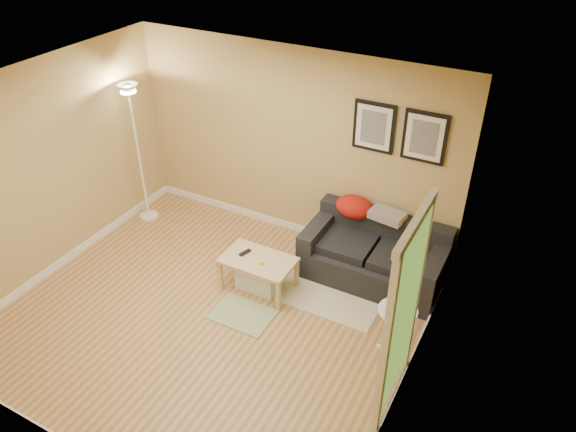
{
  "coord_description": "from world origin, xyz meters",
  "views": [
    {
      "loc": [
        2.96,
        -3.67,
        4.41
      ],
      "look_at": [
        0.55,
        0.85,
        1.05
      ],
      "focal_mm": 34.11,
      "sensor_mm": 36.0,
      "label": 1
    }
  ],
  "objects_px": {
    "sofa": "(374,253)",
    "side_table": "(395,332)",
    "storage_bin": "(260,276)",
    "floor_lamp": "(139,158)",
    "book_stack": "(398,306)",
    "coffee_table": "(259,273)"
  },
  "relations": [
    {
      "from": "coffee_table",
      "to": "side_table",
      "type": "distance_m",
      "value": 1.81
    },
    {
      "from": "side_table",
      "to": "floor_lamp",
      "type": "bearing_deg",
      "value": 168.17
    },
    {
      "from": "storage_bin",
      "to": "book_stack",
      "type": "relative_size",
      "value": 2.21
    },
    {
      "from": "storage_bin",
      "to": "floor_lamp",
      "type": "xyz_separation_m",
      "value": [
        -2.23,
        0.57,
        0.79
      ]
    },
    {
      "from": "coffee_table",
      "to": "storage_bin",
      "type": "xyz_separation_m",
      "value": [
        -0.0,
        0.03,
        -0.05
      ]
    },
    {
      "from": "storage_bin",
      "to": "floor_lamp",
      "type": "relative_size",
      "value": 0.26
    },
    {
      "from": "book_stack",
      "to": "side_table",
      "type": "bearing_deg",
      "value": -49.24
    },
    {
      "from": "floor_lamp",
      "to": "coffee_table",
      "type": "bearing_deg",
      "value": -14.95
    },
    {
      "from": "book_stack",
      "to": "floor_lamp",
      "type": "height_order",
      "value": "floor_lamp"
    },
    {
      "from": "storage_bin",
      "to": "book_stack",
      "type": "xyz_separation_m",
      "value": [
        1.78,
        -0.26,
        0.49
      ]
    },
    {
      "from": "sofa",
      "to": "side_table",
      "type": "distance_m",
      "value": 1.26
    },
    {
      "from": "coffee_table",
      "to": "storage_bin",
      "type": "relative_size",
      "value": 1.65
    },
    {
      "from": "book_stack",
      "to": "floor_lamp",
      "type": "xyz_separation_m",
      "value": [
        -4.01,
        0.83,
        0.31
      ]
    },
    {
      "from": "side_table",
      "to": "book_stack",
      "type": "distance_m",
      "value": 0.34
    },
    {
      "from": "side_table",
      "to": "floor_lamp",
      "type": "relative_size",
      "value": 0.3
    },
    {
      "from": "storage_bin",
      "to": "side_table",
      "type": "height_order",
      "value": "side_table"
    },
    {
      "from": "storage_bin",
      "to": "side_table",
      "type": "xyz_separation_m",
      "value": [
        1.79,
        -0.27,
        0.15
      ]
    },
    {
      "from": "storage_bin",
      "to": "book_stack",
      "type": "height_order",
      "value": "book_stack"
    },
    {
      "from": "coffee_table",
      "to": "book_stack",
      "type": "bearing_deg",
      "value": 1.61
    },
    {
      "from": "sofa",
      "to": "storage_bin",
      "type": "height_order",
      "value": "sofa"
    },
    {
      "from": "floor_lamp",
      "to": "storage_bin",
      "type": "bearing_deg",
      "value": -14.27
    },
    {
      "from": "sofa",
      "to": "storage_bin",
      "type": "bearing_deg",
      "value": -144.77
    }
  ]
}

